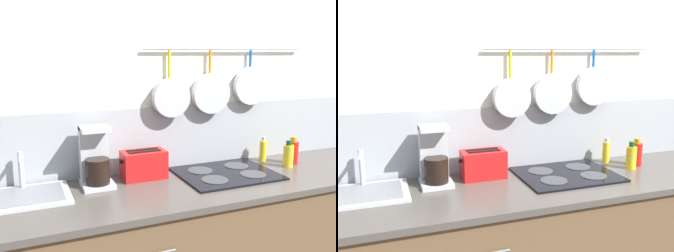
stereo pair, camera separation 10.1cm
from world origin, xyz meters
TOP-DOWN VIEW (x-y plane):
  - wall_back at (-0.00, 0.36)m, footprint 7.20×0.14m
  - cabinet_base at (0.00, -0.00)m, footprint 3.34×0.62m
  - countertop at (0.00, 0.00)m, footprint 3.38×0.64m
  - sink_basin at (-1.42, 0.14)m, footprint 0.46×0.34m
  - coffee_maker at (-1.03, 0.19)m, footprint 0.17×0.20m
  - toaster at (-0.75, 0.20)m, footprint 0.27×0.14m
  - cooktop at (-0.26, 0.08)m, footprint 0.58×0.46m
  - bottle_dish_soap at (0.12, 0.23)m, footprint 0.05×0.05m
  - bottle_hot_sauce at (0.19, 0.06)m, footprint 0.07×0.07m
  - bottle_cooking_wine at (0.27, 0.11)m, footprint 0.07×0.07m

SIDE VIEW (x-z plane):
  - cabinet_base at x=0.00m, z-range 0.00..0.86m
  - countertop at x=0.00m, z-range 0.86..0.90m
  - cooktop at x=-0.26m, z-range 0.90..0.91m
  - sink_basin at x=-1.42m, z-range 0.81..1.02m
  - bottle_dish_soap at x=0.12m, z-range 0.89..1.06m
  - bottle_hot_sauce at x=0.19m, z-range 0.89..1.06m
  - bottle_cooking_wine at x=0.27m, z-range 0.89..1.07m
  - toaster at x=-0.75m, z-range 0.90..1.07m
  - coffee_maker at x=-1.03m, z-range 0.87..1.20m
  - wall_back at x=0.00m, z-range -0.03..2.57m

